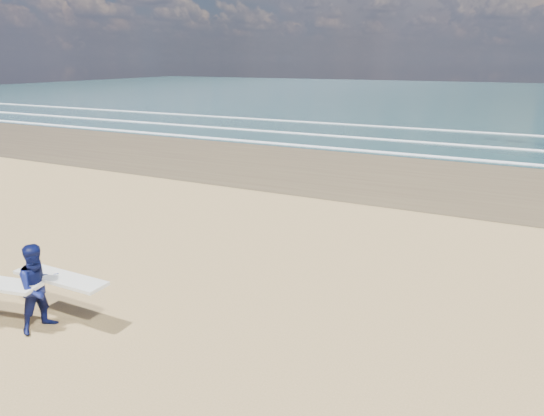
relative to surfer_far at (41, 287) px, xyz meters
The scene contains 1 object.
surfer_far is the anchor object (origin of this frame).
Camera 1 is at (8.63, -5.27, 5.30)m, focal length 32.00 mm.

